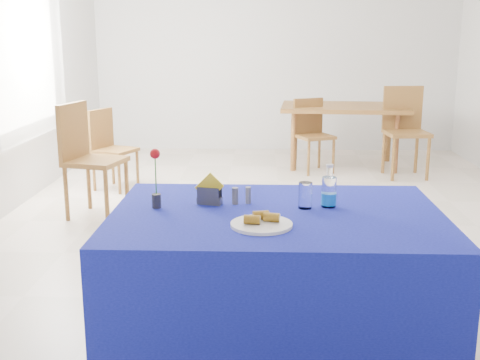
% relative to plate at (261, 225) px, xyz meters
% --- Properties ---
extents(floor, '(7.00, 7.00, 0.00)m').
position_rel_plate_xyz_m(floor, '(0.18, 2.42, -0.77)').
color(floor, beige).
rests_on(floor, ground).
extents(room_shell, '(7.00, 7.00, 7.00)m').
position_rel_plate_xyz_m(room_shell, '(0.18, 2.42, 0.98)').
color(room_shell, silver).
rests_on(room_shell, ground).
extents(window_pane, '(0.04, 1.50, 1.60)m').
position_rel_plate_xyz_m(window_pane, '(-2.29, 3.22, 0.78)').
color(window_pane, white).
rests_on(window_pane, room_shell).
extents(curtain, '(0.04, 1.75, 1.85)m').
position_rel_plate_xyz_m(curtain, '(-2.22, 3.22, 0.78)').
color(curtain, white).
rests_on(curtain, room_shell).
extents(plate, '(0.28, 0.28, 0.01)m').
position_rel_plate_xyz_m(plate, '(0.00, 0.00, 0.00)').
color(plate, white).
rests_on(plate, blue_table).
extents(drinking_glass, '(0.07, 0.07, 0.13)m').
position_rel_plate_xyz_m(drinking_glass, '(0.21, 0.30, 0.06)').
color(drinking_glass, white).
rests_on(drinking_glass, blue_table).
extents(salt_shaker, '(0.03, 0.03, 0.08)m').
position_rel_plate_xyz_m(salt_shaker, '(-0.07, 0.37, 0.04)').
color(salt_shaker, slate).
rests_on(salt_shaker, blue_table).
extents(pepper_shaker, '(0.03, 0.03, 0.08)m').
position_rel_plate_xyz_m(pepper_shaker, '(-0.13, 0.36, 0.04)').
color(pepper_shaker, '#5E5E62').
rests_on(pepper_shaker, blue_table).
extents(blue_table, '(1.60, 1.10, 0.76)m').
position_rel_plate_xyz_m(blue_table, '(0.07, 0.22, -0.39)').
color(blue_table, navy).
rests_on(blue_table, floor).
extents(water_bottle, '(0.08, 0.08, 0.21)m').
position_rel_plate_xyz_m(water_bottle, '(0.33, 0.33, 0.06)').
color(water_bottle, white).
rests_on(water_bottle, blue_table).
extents(napkin_holder, '(0.15, 0.08, 0.16)m').
position_rel_plate_xyz_m(napkin_holder, '(-0.26, 0.35, 0.04)').
color(napkin_holder, '#3B3B41').
rests_on(napkin_holder, blue_table).
extents(rose_vase, '(0.05, 0.05, 0.30)m').
position_rel_plate_xyz_m(rose_vase, '(-0.52, 0.28, 0.14)').
color(rose_vase, '#242429').
rests_on(rose_vase, blue_table).
extents(oak_table, '(1.58, 1.09, 0.76)m').
position_rel_plate_xyz_m(oak_table, '(1.00, 4.84, -0.09)').
color(oak_table, brown).
rests_on(oak_table, floor).
extents(chair_bg_left, '(0.51, 0.51, 0.86)m').
position_rel_plate_xyz_m(chair_bg_left, '(0.59, 4.54, -0.27)').
color(chair_bg_left, olive).
rests_on(chair_bg_left, floor).
extents(chair_bg_right, '(0.50, 0.50, 1.02)m').
position_rel_plate_xyz_m(chair_bg_right, '(1.63, 4.35, -0.18)').
color(chair_bg_right, olive).
rests_on(chair_bg_right, floor).
extents(chair_win_a, '(0.55, 0.55, 1.02)m').
position_rel_plate_xyz_m(chair_win_a, '(-1.56, 2.61, -0.18)').
color(chair_win_a, olive).
rests_on(chair_win_a, floor).
extents(chair_win_b, '(0.49, 0.49, 0.84)m').
position_rel_plate_xyz_m(chair_win_b, '(-1.61, 3.60, -0.28)').
color(chair_win_b, olive).
rests_on(chair_win_b, floor).
extents(banana_pieces, '(0.17, 0.12, 0.04)m').
position_rel_plate_xyz_m(banana_pieces, '(0.00, 0.02, 0.03)').
color(banana_pieces, '#C4901B').
rests_on(banana_pieces, plate).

